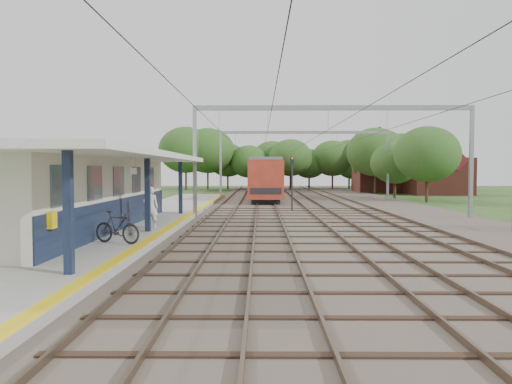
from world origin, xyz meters
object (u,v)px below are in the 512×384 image
object	(u,v)px
person	(151,207)
signal_post	(292,178)
bicycle	(117,227)
train	(264,176)

from	to	relation	value
person	signal_post	distance (m)	15.13
bicycle	train	bearing A→B (deg)	15.25
train	signal_post	distance (m)	24.51
person	bicycle	world-z (taller)	person
person	signal_post	size ratio (longest dim) A/B	0.49
bicycle	train	xyz separation A→B (m)	(5.70, 42.52, 1.31)
bicycle	signal_post	size ratio (longest dim) A/B	0.50
train	signal_post	size ratio (longest dim) A/B	9.66
train	bicycle	bearing A→B (deg)	-97.64
person	bicycle	distance (m)	4.95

